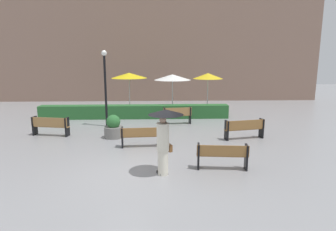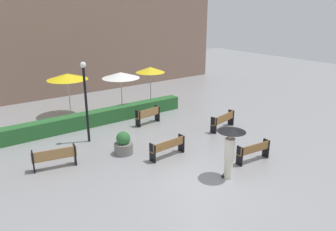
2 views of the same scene
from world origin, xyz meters
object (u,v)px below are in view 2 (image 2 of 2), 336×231
(planter_pot, at_px, (124,144))
(patio_umbrella_yellow, at_px, (67,77))
(bench_far_right, at_px, (223,120))
(bench_back_row, at_px, (148,115))
(bench_near_right, at_px, (254,151))
(bench_far_left, at_px, (54,157))
(patio_umbrella_white, at_px, (121,75))
(pedestrian_with_umbrella, at_px, (230,145))
(bench_mid_center, at_px, (168,147))
(lamp_post, at_px, (85,94))
(patio_umbrella_yellow_far, at_px, (150,70))

(planter_pot, bearing_deg, patio_umbrella_yellow, 89.02)
(bench_far_right, bearing_deg, bench_back_row, 131.86)
(bench_near_right, xyz_separation_m, planter_pot, (-4.06, 3.99, -0.05))
(bench_far_right, distance_m, patio_umbrella_yellow, 9.40)
(bench_back_row, relative_size, bench_near_right, 0.93)
(bench_far_left, relative_size, patio_umbrella_yellow, 0.69)
(bench_near_right, bearing_deg, bench_back_row, 98.62)
(bench_back_row, height_order, bench_near_right, bench_back_row)
(patio_umbrella_white, bearing_deg, pedestrian_with_umbrella, -94.34)
(bench_mid_center, height_order, bench_far_left, bench_far_left)
(bench_back_row, xyz_separation_m, lamp_post, (-3.74, -0.40, 1.87))
(bench_far_right, relative_size, pedestrian_with_umbrella, 0.90)
(bench_back_row, bearing_deg, lamp_post, -173.95)
(bench_mid_center, bearing_deg, pedestrian_with_umbrella, -74.48)
(bench_mid_center, bearing_deg, bench_near_right, -43.39)
(bench_mid_center, xyz_separation_m, patio_umbrella_yellow_far, (3.79, 7.04, 1.92))
(bench_far_right, bearing_deg, lamp_post, 157.45)
(bench_back_row, xyz_separation_m, patio_umbrella_yellow_far, (2.12, 2.93, 1.87))
(patio_umbrella_yellow, bearing_deg, bench_mid_center, -81.18)
(bench_back_row, height_order, lamp_post, lamp_post)
(bench_mid_center, height_order, bench_far_right, bench_far_right)
(bench_far_left, xyz_separation_m, pedestrian_with_umbrella, (5.15, -4.75, 0.86))
(bench_back_row, distance_m, lamp_post, 4.20)
(patio_umbrella_white, bearing_deg, patio_umbrella_yellow_far, 4.16)
(bench_far_left, distance_m, bench_far_right, 8.84)
(bench_mid_center, relative_size, bench_far_right, 0.97)
(bench_far_left, xyz_separation_m, patio_umbrella_yellow_far, (8.14, 5.16, 1.89))
(bench_far_left, distance_m, pedestrian_with_umbrella, 7.06)
(patio_umbrella_yellow_far, bearing_deg, bench_far_left, -147.62)
(lamp_post, bearing_deg, bench_mid_center, -60.84)
(bench_near_right, relative_size, planter_pot, 1.60)
(pedestrian_with_umbrella, height_order, lamp_post, lamp_post)
(bench_near_right, height_order, lamp_post, lamp_post)
(bench_far_right, xyz_separation_m, patio_umbrella_yellow_far, (-0.66, 6.03, 1.89))
(bench_far_right, height_order, lamp_post, lamp_post)
(bench_back_row, relative_size, patio_umbrella_yellow_far, 0.60)
(bench_far_left, relative_size, patio_umbrella_yellow_far, 0.69)
(patio_umbrella_yellow_far, bearing_deg, patio_umbrella_white, -175.84)
(planter_pot, relative_size, patio_umbrella_white, 0.41)
(bench_far_right, distance_m, patio_umbrella_yellow_far, 6.35)
(bench_mid_center, relative_size, pedestrian_with_umbrella, 0.88)
(pedestrian_with_umbrella, bearing_deg, bench_back_row, 82.92)
(pedestrian_with_umbrella, bearing_deg, patio_umbrella_yellow_far, 73.21)
(bench_near_right, xyz_separation_m, patio_umbrella_white, (-1.13, 9.40, 1.85))
(bench_mid_center, distance_m, bench_far_left, 4.74)
(bench_near_right, relative_size, patio_umbrella_white, 0.66)
(pedestrian_with_umbrella, distance_m, patio_umbrella_yellow, 11.34)
(bench_far_right, bearing_deg, bench_near_right, -116.63)
(planter_pot, relative_size, lamp_post, 0.27)
(bench_near_right, xyz_separation_m, patio_umbrella_yellow_far, (1.12, 9.57, 1.91))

